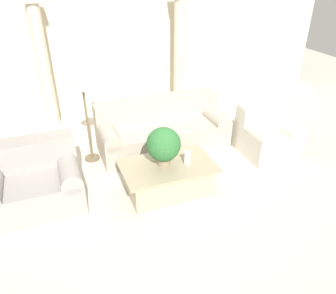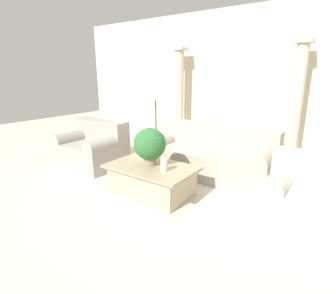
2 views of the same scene
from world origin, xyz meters
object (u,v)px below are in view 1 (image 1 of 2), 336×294
object	(u,v)px
loveseat	(33,181)
armchair	(266,134)
sofa_long	(161,129)
floor_lamp	(83,87)
potted_plant	(164,145)
coffee_table	(168,177)

from	to	relation	value
loveseat	armchair	bearing A→B (deg)	0.55
loveseat	sofa_long	bearing A→B (deg)	21.69
sofa_long	armchair	xyz separation A→B (m)	(1.61, -0.82, 0.01)
floor_lamp	armchair	xyz separation A→B (m)	(2.86, -0.84, -0.91)
potted_plant	armchair	bearing A→B (deg)	11.29
sofa_long	coffee_table	size ratio (longest dim) A/B	1.70
sofa_long	potted_plant	distance (m)	1.35
loveseat	floor_lamp	xyz separation A→B (m)	(0.90, 0.87, 0.91)
armchair	coffee_table	bearing A→B (deg)	-167.58
coffee_table	potted_plant	distance (m)	0.53
sofa_long	potted_plant	world-z (taller)	potted_plant
loveseat	coffee_table	bearing A→B (deg)	-12.59
potted_plant	armchair	world-z (taller)	potted_plant
armchair	sofa_long	bearing A→B (deg)	153.07
loveseat	potted_plant	world-z (taller)	potted_plant
potted_plant	sofa_long	bearing A→B (deg)	71.39
coffee_table	potted_plant	xyz separation A→B (m)	(-0.05, 0.03, 0.53)
floor_lamp	potted_plant	bearing A→B (deg)	-55.97
loveseat	potted_plant	bearing A→B (deg)	-11.94
potted_plant	floor_lamp	distance (m)	1.58
loveseat	coffee_table	world-z (taller)	loveseat
potted_plant	floor_lamp	world-z (taller)	floor_lamp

